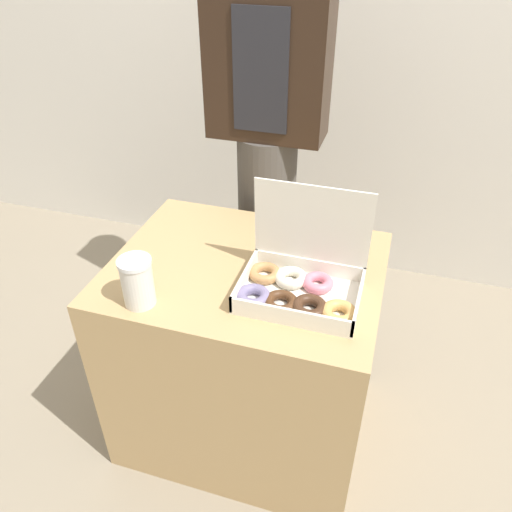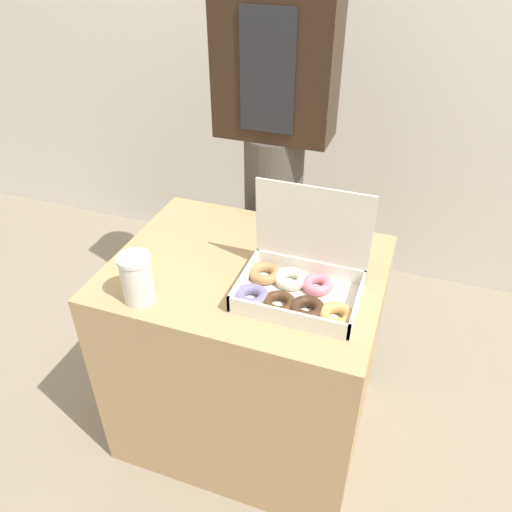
# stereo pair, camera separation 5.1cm
# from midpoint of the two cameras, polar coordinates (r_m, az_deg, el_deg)

# --- Properties ---
(ground_plane) EXTENTS (14.00, 14.00, 0.00)m
(ground_plane) POSITION_cam_midpoint_polar(r_m,az_deg,el_deg) (2.04, -1.67, -18.14)
(ground_plane) COLOR gray
(wall_back) EXTENTS (10.00, 0.05, 2.60)m
(wall_back) POSITION_cam_midpoint_polar(r_m,az_deg,el_deg) (2.41, 7.88, 26.85)
(wall_back) COLOR silver
(wall_back) RESTS_ON ground_plane
(table) EXTENTS (0.82, 0.64, 0.74)m
(table) POSITION_cam_midpoint_polar(r_m,az_deg,el_deg) (1.76, -1.87, -10.92)
(table) COLOR tan
(table) RESTS_ON ground_plane
(donut_box) EXTENTS (0.35, 0.24, 0.30)m
(donut_box) POSITION_cam_midpoint_polar(r_m,az_deg,el_deg) (1.38, 3.77, -3.15)
(donut_box) COLOR white
(donut_box) RESTS_ON table
(coffee_cup) EXTENTS (0.09, 0.09, 0.14)m
(coffee_cup) POSITION_cam_midpoint_polar(r_m,az_deg,el_deg) (1.38, -14.45, -2.88)
(coffee_cup) COLOR silver
(coffee_cup) RESTS_ON table
(person_customer) EXTENTS (0.41, 0.23, 1.80)m
(person_customer) POSITION_cam_midpoint_polar(r_m,az_deg,el_deg) (1.84, 0.52, 14.90)
(person_customer) COLOR #4C4742
(person_customer) RESTS_ON ground_plane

